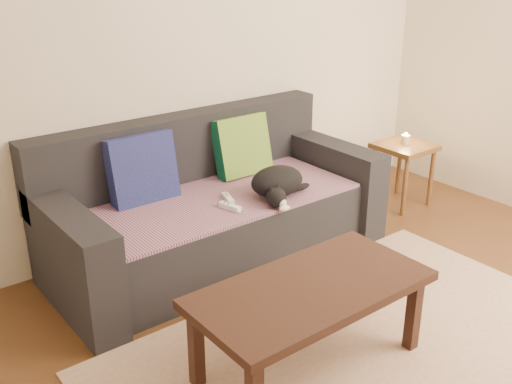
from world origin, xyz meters
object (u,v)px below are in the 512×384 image
Objects in this scene: sofa at (214,212)px; wii_remote_b at (228,199)px; coffee_table at (311,296)px; side_table at (404,155)px; cat at (277,183)px; wii_remote_a at (230,207)px.

sofa is 14.00× the size of wii_remote_b.
wii_remote_b is at bearing 75.28° from coffee_table.
wii_remote_b is (-0.00, -0.17, 0.15)m from sofa.
sofa is 1.89× the size of coffee_table.
sofa reaches higher than side_table.
sofa is at bearing 118.97° from cat.
cat is 1.35m from side_table.
cat is at bearing -46.93° from sofa.
coffee_table is (-0.21, -0.92, -0.07)m from wii_remote_a.
side_table reaches higher than wii_remote_b.
sofa is at bearing 173.48° from side_table.
wii_remote_a is 0.12m from wii_remote_b.
side_table is at bearing -72.32° from wii_remote_b.
wii_remote_a is at bearing 162.72° from cat.
cat is at bearing 58.63° from coffee_table.
coffee_table is at bearing -135.47° from cat.
coffee_table is (-0.27, -1.19, 0.08)m from sofa.
cat is 2.84× the size of wii_remote_b.
sofa is 0.22m from wii_remote_b.
side_table is 0.44× the size of coffee_table.
side_table is (1.61, -0.18, 0.09)m from sofa.
sofa is 4.93× the size of cat.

